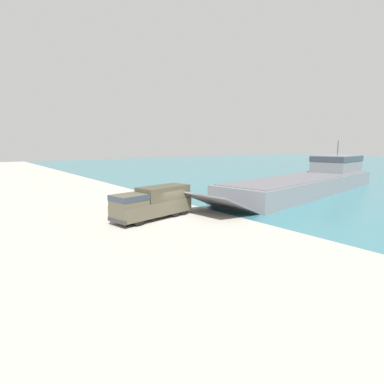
% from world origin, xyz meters
% --- Properties ---
extents(ground_plane, '(240.00, 240.00, 0.00)m').
position_xyz_m(ground_plane, '(0.00, 0.00, 0.00)').
color(ground_plane, '#9E998E').
extents(landing_craft, '(11.83, 39.11, 7.46)m').
position_xyz_m(landing_craft, '(-1.40, 25.82, 1.80)').
color(landing_craft, slate).
rests_on(landing_craft, ground_plane).
extents(military_truck, '(3.81, 8.20, 2.90)m').
position_xyz_m(military_truck, '(-0.75, -1.80, 1.55)').
color(military_truck, '#4C4738').
rests_on(military_truck, ground_plane).
extents(soldier_on_ramp, '(0.27, 0.45, 1.72)m').
position_xyz_m(soldier_on_ramp, '(-4.19, -0.32, 0.99)').
color(soldier_on_ramp, '#4C4738').
rests_on(soldier_on_ramp, ground_plane).
extents(mooring_bollard, '(0.32, 0.32, 0.86)m').
position_xyz_m(mooring_bollard, '(-6.62, 3.28, 0.47)').
color(mooring_bollard, '#333338').
rests_on(mooring_bollard, ground_plane).
extents(cargo_crate, '(1.11, 1.22, 0.84)m').
position_xyz_m(cargo_crate, '(-5.60, -2.54, 0.42)').
color(cargo_crate, '#566042').
rests_on(cargo_crate, ground_plane).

